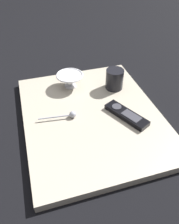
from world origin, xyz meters
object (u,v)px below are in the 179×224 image
Objects in this scene: cereal_bowl at (70,80)px; coffee_mug at (114,79)px; teaspoon at (70,115)px; tv_remote_near at (126,115)px.

coffee_mug is (0.07, 0.19, 0.01)m from cereal_bowl.
teaspoon is at bearing -59.19° from coffee_mug.
coffee_mug is 0.48× the size of tv_remote_near.
cereal_bowl reaches higher than teaspoon.
cereal_bowl is 0.21m from coffee_mug.
coffee_mug reaches higher than cereal_bowl.
coffee_mug is 0.21m from tv_remote_near.
tv_remote_near is (0.27, 0.17, -0.03)m from cereal_bowl.
tv_remote_near is (0.21, -0.03, -0.04)m from coffee_mug.
cereal_bowl is 0.64× the size of tv_remote_near.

